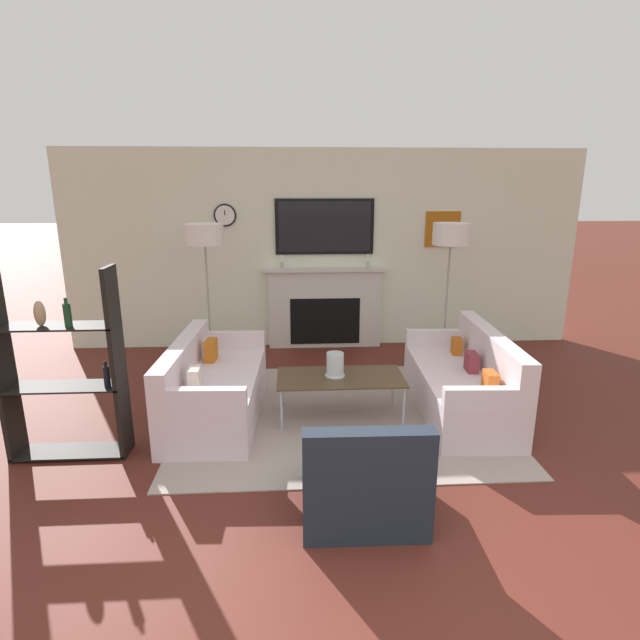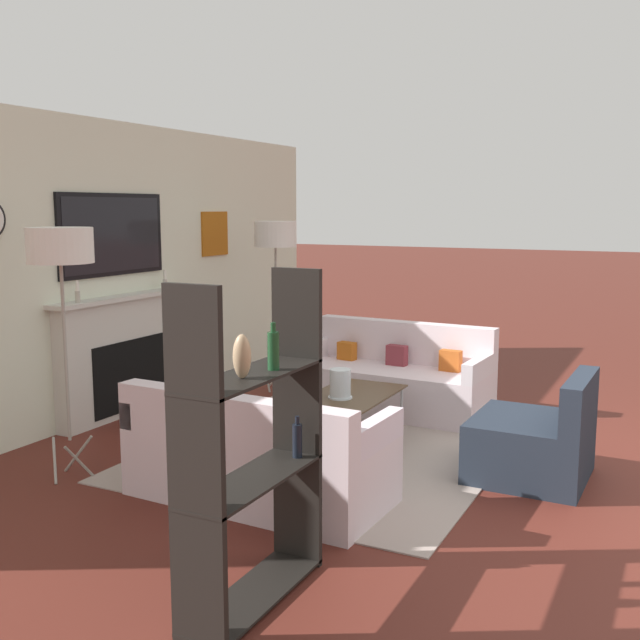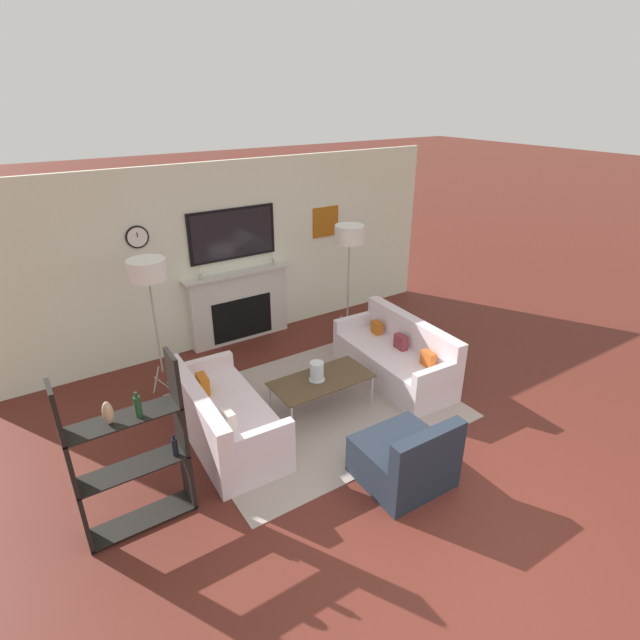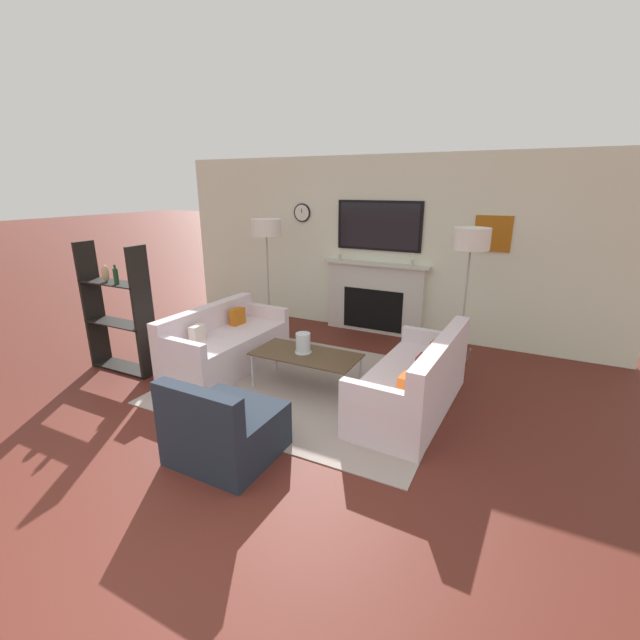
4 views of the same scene
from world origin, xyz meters
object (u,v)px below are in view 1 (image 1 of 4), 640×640
couch_left (213,389)px  floor_lamp_right (451,236)px  couch_right (463,384)px  floor_lamp_left (204,236)px  shelf_unit (62,369)px  armchair (362,478)px  coffee_table (341,379)px  hurricane_candle (335,366)px

couch_left → floor_lamp_right: 3.34m
couch_right → floor_lamp_left: bearing=152.5°
couch_right → shelf_unit: shelf_unit is taller
floor_lamp_left → floor_lamp_right: size_ratio=1.00×
couch_right → couch_left: bearing=179.9°
couch_left → shelf_unit: size_ratio=1.08×
couch_left → armchair: same height
coffee_table → floor_lamp_right: bearing=45.3°
armchair → coffee_table: 1.49m
armchair → shelf_unit: shelf_unit is taller
hurricane_candle → shelf_unit: bearing=-165.2°
couch_left → hurricane_candle: (1.19, -0.05, 0.24)m
couch_left → armchair: (1.25, -1.56, -0.03)m
couch_right → coffee_table: (-1.24, -0.07, 0.11)m
couch_left → hurricane_candle: size_ratio=7.48×
floor_lamp_right → shelf_unit: bearing=-151.5°
couch_right → shelf_unit: 3.67m
armchair → floor_lamp_left: 3.60m
couch_left → floor_lamp_right: floor_lamp_right is taller
couch_left → coffee_table: size_ratio=1.42×
armchair → couch_right: bearing=51.5°
armchair → coffee_table: size_ratio=0.69×
floor_lamp_left → hurricane_candle: bearing=-45.7°
armchair → coffee_table: (-0.01, 1.48, 0.14)m
couch_left → floor_lamp_left: size_ratio=0.97×
coffee_table → hurricane_candle: hurricane_candle is taller
armchair → floor_lamp_left: (-1.48, 2.97, 1.38)m
coffee_table → floor_lamp_right: (1.47, 1.49, 1.22)m
couch_right → floor_lamp_right: bearing=80.8°
couch_left → floor_lamp_left: bearing=99.6°
floor_lamp_right → shelf_unit: size_ratio=1.11×
coffee_table → floor_lamp_left: bearing=134.8°
coffee_table → shelf_unit: (-2.33, -0.58, 0.37)m
couch_right → hurricane_candle: 1.32m
floor_lamp_left → couch_left: bearing=-80.4°
hurricane_candle → coffee_table: bearing=-26.9°
couch_left → floor_lamp_right: (2.71, 1.41, 1.34)m
couch_left → armchair: size_ratio=2.07×
floor_lamp_right → shelf_unit: 4.41m
coffee_table → floor_lamp_left: size_ratio=0.68×
couch_right → floor_lamp_right: 1.96m
couch_left → coffee_table: bearing=-3.5°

